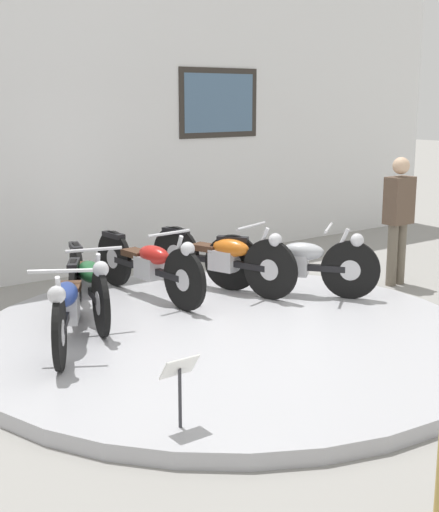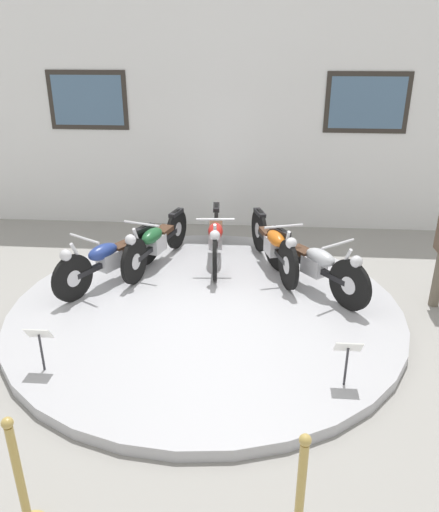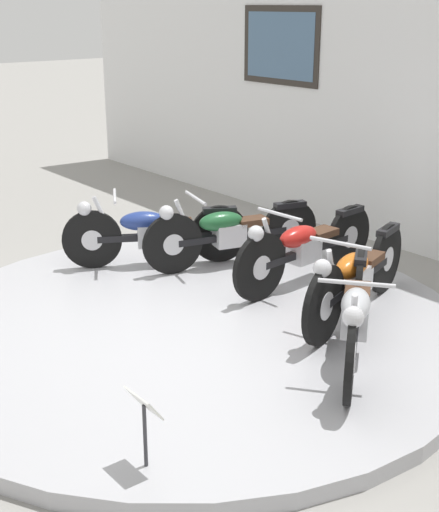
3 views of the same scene
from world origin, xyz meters
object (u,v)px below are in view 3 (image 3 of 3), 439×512
motorcycle_green (229,231)px  motorcycle_silver (355,313)px  motorcycle_blue (152,231)px  motorcycle_orange (356,275)px  motorcycle_red (304,246)px  info_placard_front_centre (144,413)px

motorcycle_green → motorcycle_silver: 2.34m
motorcycle_blue → motorcycle_orange: bearing=15.5°
motorcycle_red → info_placard_front_centre: motorcycle_red is taller
motorcycle_blue → motorcycle_silver: motorcycle_silver is taller
info_placard_front_centre → motorcycle_green: bearing=131.9°
motorcycle_blue → info_placard_front_centre: 3.54m
motorcycle_red → motorcycle_silver: 1.63m
motorcycle_green → info_placard_front_centre: motorcycle_green is taller
motorcycle_green → motorcycle_orange: 1.73m
motorcycle_red → motorcycle_blue: bearing=-148.2°
motorcycle_orange → info_placard_front_centre: bearing=-76.2°
info_placard_front_centre → motorcycle_red: bearing=117.6°
motorcycle_orange → motorcycle_blue: bearing=-164.5°
motorcycle_blue → motorcycle_green: size_ratio=0.90×
motorcycle_silver → info_placard_front_centre: motorcycle_silver is taller
motorcycle_red → motorcycle_green: bearing=-164.5°
motorcycle_red → motorcycle_orange: bearing=-15.5°
info_placard_front_centre → motorcycle_silver: bearing=93.5°
motorcycle_blue → motorcycle_silver: bearing=0.1°
motorcycle_green → motorcycle_orange: size_ratio=0.98×
motorcycle_blue → motorcycle_red: bearing=31.8°
motorcycle_green → motorcycle_silver: bearing=-15.3°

